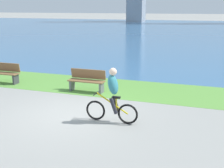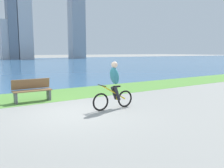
# 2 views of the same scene
# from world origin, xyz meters

# --- Properties ---
(ground_plane) EXTENTS (300.00, 300.00, 0.00)m
(ground_plane) POSITION_xyz_m (0.00, 0.00, 0.00)
(ground_plane) COLOR gray
(grass_strip_bayside) EXTENTS (120.00, 3.05, 0.01)m
(grass_strip_bayside) POSITION_xyz_m (0.00, 3.45, 0.00)
(grass_strip_bayside) COLOR #59933D
(grass_strip_bayside) RESTS_ON ground
(cyclist_lead) EXTENTS (1.63, 0.52, 1.65)m
(cyclist_lead) POSITION_xyz_m (1.44, -0.27, 0.83)
(cyclist_lead) COLOR black
(cyclist_lead) RESTS_ON ground
(bench_near_path) EXTENTS (1.50, 0.47, 0.90)m
(bench_near_path) POSITION_xyz_m (-0.63, 2.56, 0.45)
(bench_near_path) COLOR brown
(bench_near_path) RESTS_ON ground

